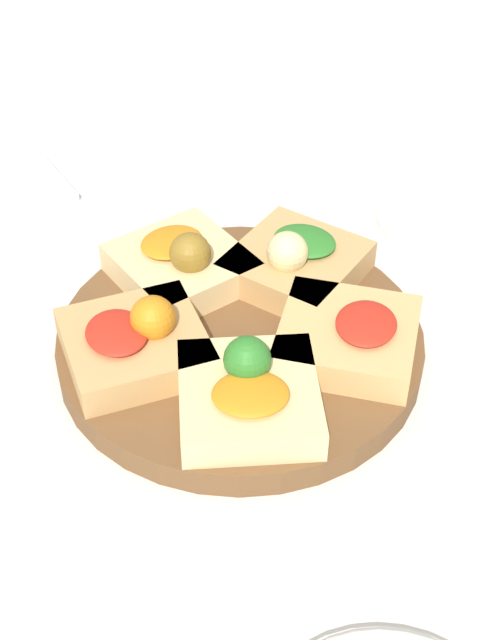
{
  "coord_description": "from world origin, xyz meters",
  "views": [
    {
      "loc": [
        0.43,
        0.43,
        0.57
      ],
      "look_at": [
        0.0,
        0.0,
        0.04
      ],
      "focal_mm": 50.0,
      "sensor_mm": 36.0,
      "label": 1
    }
  ],
  "objects": [
    {
      "name": "focaccia_slice_1",
      "position": [
        -0.05,
        0.09,
        0.04
      ],
      "size": [
        0.16,
        0.16,
        0.04
      ],
      "color": "tan",
      "rests_on": "serving_board"
    },
    {
      "name": "plate_left",
      "position": [
        -0.33,
        0.03,
        0.01
      ],
      "size": [
        0.21,
        0.21,
        0.02
      ],
      "color": "white",
      "rests_on": "ground_plane"
    },
    {
      "name": "focaccia_slice_0",
      "position": [
        0.06,
        0.07,
        0.05
      ],
      "size": [
        0.16,
        0.16,
        0.06
      ],
      "color": "#E5C689",
      "rests_on": "serving_board"
    },
    {
      "name": "napkin_stack",
      "position": [
        -0.0,
        -0.38,
        0.01
      ],
      "size": [
        0.14,
        0.13,
        0.01
      ],
      "primitive_type": "cube",
      "rotation": [
        0.0,
        0.0,
        -0.22
      ],
      "color": "white",
      "rests_on": "ground_plane"
    },
    {
      "name": "focaccia_slice_3",
      "position": [
        -0.02,
        -0.1,
        0.05
      ],
      "size": [
        0.13,
        0.14,
        0.06
      ],
      "color": "#E5C689",
      "rests_on": "serving_board"
    },
    {
      "name": "focaccia_slice_4",
      "position": [
        0.09,
        -0.04,
        0.05
      ],
      "size": [
        0.16,
        0.15,
        0.06
      ],
      "color": "tan",
      "rests_on": "serving_board"
    },
    {
      "name": "serving_board",
      "position": [
        0.0,
        0.0,
        0.01
      ],
      "size": [
        0.34,
        0.34,
        0.03
      ],
      "primitive_type": "cylinder",
      "color": "brown",
      "rests_on": "ground_plane"
    },
    {
      "name": "focaccia_slice_2",
      "position": [
        -0.09,
        -0.02,
        0.05
      ],
      "size": [
        0.14,
        0.14,
        0.06
      ],
      "color": "tan",
      "rests_on": "serving_board"
    },
    {
      "name": "ground_plane",
      "position": [
        0.0,
        0.0,
        0.0
      ],
      "size": [
        3.0,
        3.0,
        0.0
      ],
      "primitive_type": "plane",
      "color": "silver"
    }
  ]
}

